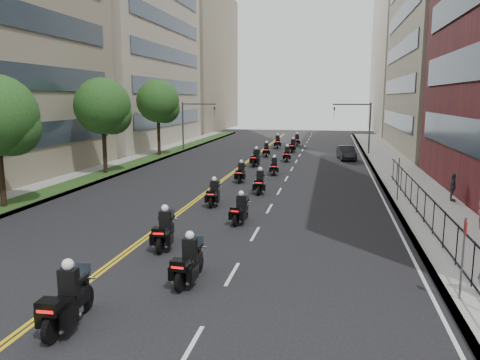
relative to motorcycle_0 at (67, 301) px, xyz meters
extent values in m
plane|color=black|center=(0.33, -0.37, -0.74)|extent=(160.00, 160.00, 0.00)
cube|color=gray|center=(12.33, 24.63, -0.67)|extent=(4.00, 90.00, 0.15)
cube|color=gray|center=(-11.67, 24.63, -0.67)|extent=(4.00, 90.00, 0.15)
cube|color=#203C16|center=(-10.87, 24.63, -0.57)|extent=(2.00, 90.00, 0.04)
cube|color=#333F4C|center=(14.28, 16.63, 2.76)|extent=(0.12, 25.80, 1.80)
cube|color=#333F4C|center=(14.28, 16.63, 6.76)|extent=(0.12, 25.80, 1.80)
cube|color=gray|center=(21.83, 47.63, 14.26)|extent=(15.00, 28.00, 30.00)
cube|color=#333F4C|center=(14.28, 47.63, 2.76)|extent=(0.12, 24.08, 1.80)
cube|color=#333F4C|center=(14.28, 47.63, 6.76)|extent=(0.12, 24.08, 1.80)
cube|color=#333F4C|center=(14.28, 47.63, 10.76)|extent=(0.12, 24.08, 1.80)
cube|color=#333F4C|center=(14.28, 47.63, 14.76)|extent=(0.12, 24.08, 1.80)
cube|color=#AF9F8D|center=(21.83, 77.63, 12.26)|extent=(15.00, 28.00, 26.00)
cube|color=#333F4C|center=(-13.62, 16.63, 2.76)|extent=(0.12, 25.80, 1.80)
cube|color=#333F4C|center=(-13.62, 16.63, 6.76)|extent=(0.12, 25.80, 1.80)
cube|color=#333F4C|center=(-13.62, 16.63, 10.76)|extent=(0.12, 25.80, 1.80)
cube|color=#AF9F8D|center=(-21.67, 47.63, 16.26)|extent=(16.00, 28.00, 34.00)
cube|color=#333F4C|center=(-13.62, 47.63, 2.76)|extent=(0.12, 24.08, 1.80)
cube|color=#333F4C|center=(-13.62, 47.63, 6.76)|extent=(0.12, 24.08, 1.80)
cube|color=#333F4C|center=(-13.62, 47.63, 10.76)|extent=(0.12, 24.08, 1.80)
cube|color=#333F4C|center=(-13.62, 47.63, 14.76)|extent=(0.12, 24.08, 1.80)
cube|color=gray|center=(-21.67, 77.63, 12.26)|extent=(16.00, 28.00, 26.00)
cube|color=black|center=(11.33, 11.63, 0.86)|extent=(0.05, 28.00, 0.05)
cube|color=black|center=(11.33, 11.63, -0.44)|extent=(0.05, 28.00, 0.05)
cylinder|color=black|center=(-10.87, 11.63, 1.67)|extent=(0.32, 0.32, 4.83)
sphere|color=#1A4B19|center=(-10.27, 12.03, 3.74)|extent=(3.08, 3.08, 3.08)
cylinder|color=black|center=(-10.87, 23.63, 1.81)|extent=(0.32, 0.32, 5.11)
sphere|color=#1A4B19|center=(-10.87, 23.63, 4.73)|extent=(4.40, 4.40, 4.40)
sphere|color=#1A4B19|center=(-10.27, 24.03, 4.00)|extent=(3.08, 3.08, 3.08)
cylinder|color=black|center=(-10.87, 35.63, 1.95)|extent=(0.32, 0.32, 5.39)
sphere|color=#1A4B19|center=(-10.87, 35.63, 5.03)|extent=(4.40, 4.40, 4.40)
sphere|color=#1A4B19|center=(-10.27, 36.03, 4.26)|extent=(3.08, 3.08, 3.08)
cylinder|color=#3F3F44|center=(10.83, 41.63, 2.06)|extent=(0.18, 0.18, 5.60)
cylinder|color=#3F3F44|center=(8.83, 41.63, 4.66)|extent=(4.00, 0.14, 0.14)
imported|color=black|center=(7.03, 41.63, 3.86)|extent=(0.16, 0.20, 1.00)
cylinder|color=#3F3F44|center=(-10.17, 41.63, 2.06)|extent=(0.18, 0.18, 5.60)
cylinder|color=#3F3F44|center=(-8.17, 41.63, 4.66)|extent=(4.00, 0.14, 0.14)
imported|color=black|center=(-6.37, 41.63, 3.86)|extent=(0.16, 0.20, 1.00)
cylinder|color=black|center=(0.03, -0.80, -0.36)|extent=(0.19, 0.77, 0.76)
cylinder|color=black|center=(-0.04, 0.99, -0.36)|extent=(0.19, 0.77, 0.76)
cube|color=black|center=(0.00, 0.09, -0.05)|extent=(0.53, 1.53, 0.45)
cube|color=silver|center=(-0.01, 0.15, -0.31)|extent=(0.45, 0.63, 0.34)
cube|color=black|center=(0.03, -0.80, 0.22)|extent=(0.60, 0.49, 0.36)
cube|color=red|center=(0.04, -1.04, 0.20)|extent=(0.45, 0.05, 0.08)
cube|color=black|center=(-0.01, 0.15, 0.51)|extent=(0.50, 0.33, 0.69)
sphere|color=white|center=(-0.01, 0.16, 0.98)|extent=(0.32, 0.32, 0.32)
cylinder|color=black|center=(2.21, 2.85, -0.39)|extent=(0.19, 0.72, 0.71)
cylinder|color=black|center=(2.33, 4.51, -0.39)|extent=(0.19, 0.72, 0.71)
cube|color=black|center=(2.27, 3.68, -0.10)|extent=(0.53, 1.43, 0.42)
cube|color=silver|center=(2.28, 3.73, -0.34)|extent=(0.43, 0.60, 0.31)
cube|color=black|center=(2.21, 2.85, 0.15)|extent=(0.57, 0.47, 0.33)
cube|color=red|center=(2.20, 2.63, 0.13)|extent=(0.42, 0.06, 0.07)
cube|color=black|center=(2.28, 3.73, 0.42)|extent=(0.48, 0.32, 0.65)
sphere|color=white|center=(2.28, 3.74, 0.86)|extent=(0.30, 0.30, 0.30)
cylinder|color=black|center=(0.28, 6.20, -0.38)|extent=(0.22, 0.74, 0.72)
cylinder|color=black|center=(0.10, 7.89, -0.38)|extent=(0.22, 0.74, 0.72)
cube|color=black|center=(0.19, 7.04, -0.08)|extent=(0.60, 1.48, 0.43)
cube|color=silver|center=(0.18, 7.10, -0.33)|extent=(0.46, 0.62, 0.32)
cube|color=black|center=(0.28, 6.20, 0.17)|extent=(0.60, 0.50, 0.34)
cube|color=red|center=(0.30, 5.97, 0.15)|extent=(0.43, 0.08, 0.07)
cube|color=black|center=(0.18, 7.10, 0.45)|extent=(0.50, 0.35, 0.66)
sphere|color=white|center=(0.18, 7.11, 0.89)|extent=(0.31, 0.31, 0.31)
cylinder|color=black|center=(2.43, 10.68, -0.42)|extent=(0.21, 0.66, 0.65)
cylinder|color=black|center=(2.61, 12.19, -0.42)|extent=(0.21, 0.66, 0.65)
cube|color=black|center=(2.52, 11.44, -0.15)|extent=(0.55, 1.33, 0.38)
cube|color=silver|center=(2.53, 11.48, -0.37)|extent=(0.42, 0.56, 0.29)
cube|color=black|center=(2.43, 10.68, 0.08)|extent=(0.54, 0.46, 0.30)
cube|color=red|center=(2.40, 10.48, 0.06)|extent=(0.38, 0.07, 0.07)
cube|color=black|center=(2.53, 11.48, 0.32)|extent=(0.45, 0.32, 0.59)
sphere|color=white|center=(2.53, 11.49, 0.72)|extent=(0.28, 0.28, 0.28)
cylinder|color=black|center=(0.32, 14.14, -0.41)|extent=(0.17, 0.67, 0.67)
cylinder|color=black|center=(0.24, 15.71, -0.41)|extent=(0.17, 0.67, 0.67)
cube|color=black|center=(0.28, 14.93, -0.14)|extent=(0.48, 1.34, 0.39)
cube|color=silver|center=(0.28, 14.98, -0.36)|extent=(0.40, 0.56, 0.29)
cube|color=black|center=(0.32, 14.14, 0.10)|extent=(0.53, 0.44, 0.31)
cube|color=red|center=(0.33, 13.94, 0.08)|extent=(0.39, 0.05, 0.07)
cube|color=black|center=(0.28, 14.98, 0.36)|extent=(0.45, 0.30, 0.61)
sphere|color=white|center=(0.28, 14.99, 0.77)|extent=(0.28, 0.28, 0.28)
cylinder|color=black|center=(2.40, 18.04, -0.40)|extent=(0.18, 0.70, 0.69)
cylinder|color=black|center=(2.31, 19.66, -0.40)|extent=(0.18, 0.70, 0.69)
cube|color=black|center=(2.35, 18.85, -0.12)|extent=(0.50, 1.39, 0.40)
cube|color=silver|center=(2.35, 18.90, -0.35)|extent=(0.42, 0.58, 0.30)
cube|color=black|center=(2.40, 18.04, 0.13)|extent=(0.55, 0.46, 0.32)
cube|color=red|center=(2.41, 17.83, 0.11)|extent=(0.41, 0.05, 0.07)
cube|color=black|center=(2.35, 18.90, 0.39)|extent=(0.46, 0.31, 0.63)
sphere|color=white|center=(2.35, 18.91, 0.81)|extent=(0.29, 0.29, 0.29)
cylinder|color=black|center=(0.40, 21.89, -0.41)|extent=(0.15, 0.66, 0.66)
cylinder|color=black|center=(0.35, 23.44, -0.41)|extent=(0.15, 0.66, 0.66)
cube|color=black|center=(0.38, 22.67, -0.14)|extent=(0.44, 1.32, 0.39)
cube|color=silver|center=(0.37, 22.71, -0.37)|extent=(0.38, 0.54, 0.29)
cube|color=black|center=(0.40, 21.89, 0.09)|extent=(0.52, 0.42, 0.31)
cube|color=red|center=(0.40, 21.69, 0.07)|extent=(0.39, 0.04, 0.07)
cube|color=black|center=(0.37, 22.71, 0.34)|extent=(0.43, 0.28, 0.60)
sphere|color=white|center=(0.37, 22.72, 0.75)|extent=(0.28, 0.28, 0.28)
cylinder|color=black|center=(2.43, 25.66, -0.42)|extent=(0.19, 0.65, 0.64)
cylinder|color=black|center=(2.30, 27.16, -0.42)|extent=(0.19, 0.65, 0.64)
cube|color=black|center=(2.37, 26.41, -0.16)|extent=(0.51, 1.31, 0.38)
cube|color=silver|center=(2.36, 26.46, -0.38)|extent=(0.40, 0.55, 0.28)
cube|color=black|center=(2.43, 25.66, 0.07)|extent=(0.52, 0.44, 0.30)
cube|color=red|center=(2.45, 25.46, 0.05)|extent=(0.38, 0.06, 0.07)
cube|color=black|center=(2.36, 26.46, 0.31)|extent=(0.44, 0.30, 0.59)
sphere|color=white|center=(2.36, 26.47, 0.71)|extent=(0.27, 0.27, 0.27)
cylinder|color=black|center=(0.13, 29.97, -0.38)|extent=(0.20, 0.73, 0.72)
cylinder|color=black|center=(0.25, 31.66, -0.38)|extent=(0.20, 0.73, 0.72)
cube|color=black|center=(0.19, 30.82, -0.09)|extent=(0.54, 1.46, 0.42)
cube|color=silver|center=(0.20, 30.87, -0.33)|extent=(0.44, 0.61, 0.32)
cube|color=black|center=(0.13, 29.97, 0.16)|extent=(0.58, 0.48, 0.34)
cube|color=red|center=(0.12, 29.75, 0.14)|extent=(0.42, 0.06, 0.07)
cube|color=black|center=(0.20, 30.87, 0.44)|extent=(0.48, 0.33, 0.66)
sphere|color=white|center=(0.20, 30.88, 0.88)|extent=(0.31, 0.31, 0.31)
cylinder|color=black|center=(2.69, 33.65, -0.41)|extent=(0.17, 0.68, 0.67)
cylinder|color=black|center=(2.61, 35.23, -0.41)|extent=(0.17, 0.68, 0.67)
cube|color=black|center=(2.65, 34.44, -0.13)|extent=(0.48, 1.35, 0.40)
cube|color=silver|center=(2.64, 34.49, -0.36)|extent=(0.40, 0.56, 0.30)
cube|color=black|center=(2.69, 33.65, 0.11)|extent=(0.53, 0.44, 0.32)
cube|color=red|center=(2.70, 33.45, 0.09)|extent=(0.40, 0.05, 0.07)
cube|color=black|center=(2.64, 34.49, 0.36)|extent=(0.45, 0.30, 0.61)
sphere|color=white|center=(2.64, 34.50, 0.78)|extent=(0.29, 0.29, 0.29)
cylinder|color=black|center=(0.24, 37.11, -0.41)|extent=(0.21, 0.67, 0.66)
cylinder|color=black|center=(0.06, 38.66, -0.41)|extent=(0.21, 0.67, 0.66)
cube|color=black|center=(0.15, 37.89, -0.14)|extent=(0.56, 1.36, 0.39)
cube|color=silver|center=(0.14, 37.94, -0.36)|extent=(0.43, 0.58, 0.29)
cube|color=black|center=(0.24, 37.11, 0.09)|extent=(0.55, 0.47, 0.31)
cube|color=red|center=(0.27, 36.91, 0.08)|extent=(0.39, 0.08, 0.07)
cube|color=black|center=(0.14, 37.94, 0.35)|extent=(0.46, 0.32, 0.60)
sphere|color=white|center=(0.14, 37.95, 0.76)|extent=(0.28, 0.28, 0.28)
cylinder|color=black|center=(2.52, 41.34, -0.39)|extent=(0.20, 0.71, 0.70)
cylinder|color=black|center=(2.66, 42.99, -0.39)|extent=(0.20, 0.71, 0.70)
cube|color=black|center=(2.59, 42.17, -0.10)|extent=(0.55, 1.43, 0.41)
cube|color=silver|center=(2.59, 42.22, -0.34)|extent=(0.44, 0.60, 0.31)
cube|color=black|center=(2.52, 41.34, 0.15)|extent=(0.57, 0.48, 0.33)
cube|color=red|center=(2.50, 41.12, 0.13)|extent=(0.42, 0.07, 0.07)
cube|color=black|center=(2.59, 42.22, 0.42)|extent=(0.48, 0.33, 0.64)
sphere|color=white|center=(2.59, 42.23, 0.85)|extent=(0.30, 0.30, 0.30)
cylinder|color=black|center=(0.47, 45.38, -0.38)|extent=(0.23, 0.75, 0.74)
cylinder|color=black|center=(0.28, 47.11, -0.38)|extent=(0.23, 0.75, 0.74)
cube|color=black|center=(0.38, 46.25, -0.07)|extent=(0.61, 1.51, 0.43)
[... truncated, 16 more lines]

